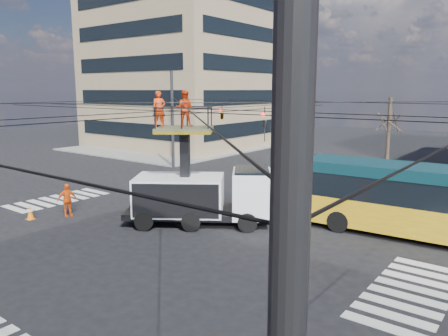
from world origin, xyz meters
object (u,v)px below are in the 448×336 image
worker_ground (67,200)px  flagger (303,238)px  traffic_cone (30,212)px  utility_truck (202,182)px

worker_ground → flagger: (12.34, 2.15, -0.02)m
traffic_cone → worker_ground: 1.86m
worker_ground → flagger: 12.53m
traffic_cone → worker_ground: bearing=54.4°
traffic_cone → worker_ground: (1.04, 1.45, 0.50)m
utility_truck → worker_ground: (-6.36, -3.25, -1.23)m
worker_ground → traffic_cone: bearing=162.6°
utility_truck → traffic_cone: 8.94m
utility_truck → worker_ground: utility_truck is taller
utility_truck → flagger: bearing=-44.8°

